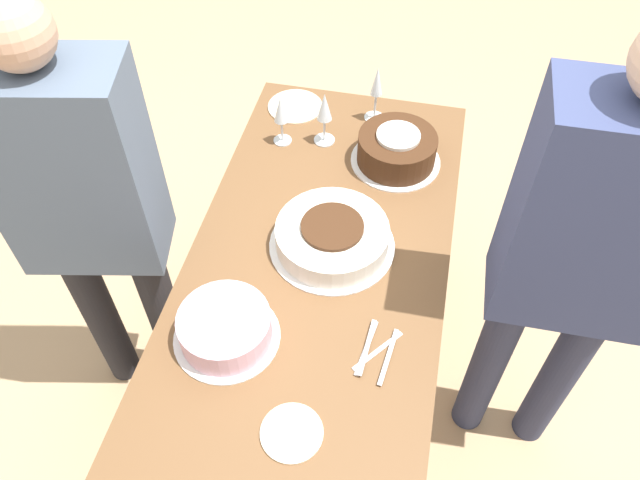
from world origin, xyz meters
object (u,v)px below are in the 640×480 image
Objects in this scene: cake_front_chocolate at (397,149)px; person_watching at (87,205)px; wine_glass_extra at (281,112)px; person_cutting at (582,254)px; cake_center_white at (332,237)px; cake_back_decorated at (225,328)px; wine_glass_far at (377,86)px; wine_glass_near at (324,110)px.

person_watching is at bearing 123.25° from cake_front_chocolate.
person_cutting reaches higher than wine_glass_extra.
person_cutting is (-0.06, -0.64, 0.17)m from cake_center_white.
person_cutting is at bearing -118.18° from wine_glass_extra.
cake_back_decorated is at bearing -176.13° from wine_glass_extra.
person_watching reaches higher than cake_front_chocolate.
wine_glass_far reaches higher than cake_front_chocolate.
cake_center_white is 0.69m from person_watching.
cake_front_chocolate is at bearing -153.34° from wine_glass_far.
wine_glass_far is (0.61, -0.03, 0.10)m from cake_center_white.
wine_glass_extra is (0.02, 0.39, 0.07)m from cake_front_chocolate.
person_cutting is (-0.46, -0.51, 0.15)m from cake_front_chocolate.
wine_glass_far is 0.34m from wine_glass_extra.
wine_glass_extra is 0.11× the size of person_cutting.
person_cutting is (0.30, -0.85, 0.16)m from cake_back_decorated.
wine_glass_extra reaches higher than cake_back_decorated.
person_cutting reaches higher than cake_front_chocolate.
cake_center_white is 0.42m from cake_front_chocolate.
cake_front_chocolate is at bearing -92.88° from wine_glass_extra.
person_watching is (0.24, 0.47, 0.11)m from cake_back_decorated.
cake_center_white is at bearing -148.36° from wine_glass_extra.
cake_back_decorated is at bearing 150.62° from cake_center_white.
wine_glass_far is at bearing -2.66° from cake_center_white.
cake_front_chocolate is (0.40, -0.13, 0.01)m from cake_center_white.
cake_center_white is at bearing -1.01° from person_watching.
cake_back_decorated is (-0.76, 0.34, -0.01)m from cake_front_chocolate.
wine_glass_far is 0.13× the size of person_cutting.
wine_glass_extra is at bearing 87.12° from cake_front_chocolate.
person_cutting reaches higher than cake_back_decorated.
wine_glass_near reaches higher than cake_front_chocolate.
person_cutting is at bearing -70.52° from cake_back_decorated.
person_watching reaches higher than cake_back_decorated.
cake_back_decorated is 0.18× the size of person_watching.
wine_glass_extra is at bearing -28.85° from person_cutting.
cake_front_chocolate is 1.53× the size of wine_glass_near.
cake_front_chocolate is 1.40× the size of wine_glass_far.
cake_back_decorated is at bearing 156.15° from cake_front_chocolate.
wine_glass_far reaches higher than cake_center_white.
wine_glass_extra is 1.03m from person_cutting.
wine_glass_far reaches higher than cake_back_decorated.
cake_center_white is at bearing -29.38° from cake_back_decorated.
person_cutting is (-0.52, -0.76, 0.08)m from wine_glass_near.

